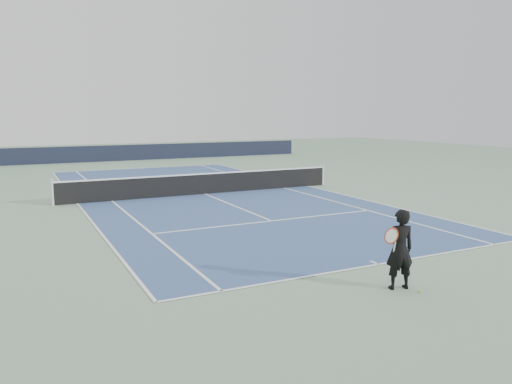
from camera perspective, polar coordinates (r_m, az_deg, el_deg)
name	(u,v)px	position (r m, az deg, el deg)	size (l,w,h in m)	color
ground	(205,194)	(22.70, -5.88, -0.24)	(80.00, 80.00, 0.00)	gray
court_surface	(205,194)	(22.70, -5.88, -0.23)	(10.97, 23.77, 0.01)	#365181
tennis_net	(205,183)	(22.62, -5.90, 1.02)	(12.90, 0.10, 1.07)	silver
windscreen_far	(122,153)	(39.77, -15.04, 4.34)	(30.00, 0.25, 1.20)	black
tennis_player	(400,249)	(10.80, 16.09, -6.31)	(0.82, 0.59, 1.70)	black
tennis_ball	(420,291)	(10.94, 18.27, -10.70)	(0.06, 0.06, 0.06)	#C7DC2D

